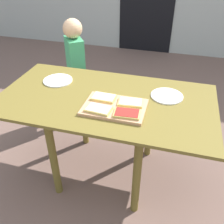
# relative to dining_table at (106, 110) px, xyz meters

# --- Properties ---
(ground_plane) EXTENTS (16.00, 16.00, 0.00)m
(ground_plane) POSITION_rel_dining_table_xyz_m (0.00, 0.00, -0.63)
(ground_plane) COLOR brown
(dining_table) EXTENTS (1.51, 0.81, 0.74)m
(dining_table) POSITION_rel_dining_table_xyz_m (0.00, 0.00, 0.00)
(dining_table) COLOR brown
(dining_table) RESTS_ON ground
(cutting_board) EXTENTS (0.41, 0.29, 0.02)m
(cutting_board) POSITION_rel_dining_table_xyz_m (0.10, -0.11, 0.11)
(cutting_board) COLOR tan
(cutting_board) RESTS_ON dining_table
(pizza_slice_far_left) EXTENTS (0.16, 0.11, 0.02)m
(pizza_slice_far_left) POSITION_rel_dining_table_xyz_m (0.00, -0.04, 0.13)
(pizza_slice_far_left) COLOR #D3B65D
(pizza_slice_far_left) RESTS_ON cutting_board
(pizza_slice_far_right) EXTENTS (0.17, 0.12, 0.02)m
(pizza_slice_far_right) POSITION_rel_dining_table_xyz_m (0.19, -0.05, 0.13)
(pizza_slice_far_right) COLOR #D3B65D
(pizza_slice_far_right) RESTS_ON cutting_board
(pizza_slice_near_left) EXTENTS (0.17, 0.12, 0.02)m
(pizza_slice_near_left) POSITION_rel_dining_table_xyz_m (0.01, -0.18, 0.13)
(pizza_slice_near_left) COLOR #D3B65D
(pizza_slice_near_left) RESTS_ON cutting_board
(pizza_slice_near_right) EXTENTS (0.17, 0.12, 0.02)m
(pizza_slice_near_right) POSITION_rel_dining_table_xyz_m (0.20, -0.18, 0.13)
(pizza_slice_near_right) COLOR #D3B65D
(pizza_slice_near_right) RESTS_ON cutting_board
(plate_white_left) EXTENTS (0.23, 0.23, 0.01)m
(plate_white_left) POSITION_rel_dining_table_xyz_m (-0.43, 0.15, 0.11)
(plate_white_left) COLOR white
(plate_white_left) RESTS_ON dining_table
(plate_white_right) EXTENTS (0.23, 0.23, 0.01)m
(plate_white_right) POSITION_rel_dining_table_xyz_m (0.41, 0.14, 0.11)
(plate_white_right) COLOR white
(plate_white_right) RESTS_ON dining_table
(child_left) EXTENTS (0.26, 0.28, 1.07)m
(child_left) POSITION_rel_dining_table_xyz_m (-0.53, 0.71, -0.01)
(child_left) COLOR navy
(child_left) RESTS_ON ground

